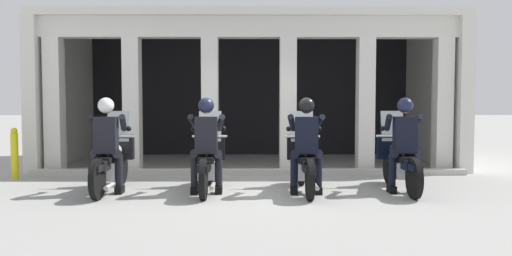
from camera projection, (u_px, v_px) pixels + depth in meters
ground_plane at (255, 167)px, 11.56m from camera, size 80.00×80.00×0.00m
station_building at (249, 77)px, 12.65m from camera, size 9.45×4.07×3.47m
kerb_strip at (249, 172)px, 10.29m from camera, size 8.95×0.24×0.12m
motorcycle_far_left at (112, 161)px, 8.49m from camera, size 0.62×2.04×1.35m
police_officer_far_left at (107, 137)px, 8.18m from camera, size 0.63×0.61×1.58m
motorcycle_center_left at (208, 161)px, 8.49m from camera, size 0.62×2.04×1.35m
police_officer_center_left at (206, 137)px, 8.19m from camera, size 0.63×0.61×1.58m
motorcycle_center_right at (304, 162)px, 8.46m from camera, size 0.62×2.04×1.35m
police_officer_center_right at (306, 137)px, 8.15m from camera, size 0.63×0.61×1.58m
motorcycle_far_right at (399, 161)px, 8.56m from camera, size 0.62×2.04×1.35m
police_officer_far_right at (404, 137)px, 8.26m from camera, size 0.63×0.61×1.58m
bollard_kerbside at (15, 153)px, 9.76m from camera, size 0.14×0.14×1.01m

